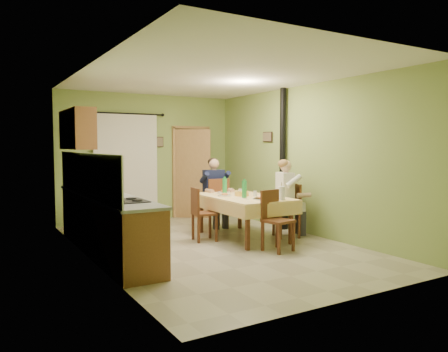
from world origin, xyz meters
TOP-DOWN VIEW (x-y plane):
  - floor at (0.00, 0.00)m, footprint 4.00×6.00m
  - room_shell at (0.00, 0.00)m, footprint 4.04×6.04m
  - kitchen_run at (-1.71, 0.40)m, footprint 0.64×3.64m
  - upper_cabinets at (-1.82, 1.70)m, footprint 0.35×1.40m
  - curtain at (-0.55, 2.90)m, footprint 1.70×0.07m
  - doorway at (1.01, 2.85)m, footprint 0.96×0.55m
  - dining_table at (0.74, 0.25)m, footprint 1.17×1.93m
  - tableware at (0.75, 0.15)m, footprint 0.84×1.65m
  - chair_far at (0.76, 1.32)m, footprint 0.47×0.47m
  - chair_near at (0.68, -0.83)m, footprint 0.47×0.47m
  - chair_right at (1.49, -0.07)m, footprint 0.52×0.52m
  - chair_left at (0.02, 0.42)m, footprint 0.44×0.44m
  - man_far at (0.76, 1.34)m, footprint 0.59×0.47m
  - man_right at (1.47, -0.07)m, footprint 0.57×0.64m
  - stove_flue at (1.90, 0.60)m, footprint 0.24×0.24m
  - picture_back at (0.25, 2.97)m, footprint 0.19×0.03m
  - picture_right at (1.97, 1.20)m, footprint 0.03×0.31m

SIDE VIEW (x-z plane):
  - floor at x=0.00m, z-range -0.01..0.01m
  - chair_left at x=0.02m, z-range -0.18..0.76m
  - chair_near at x=0.68m, z-range -0.19..0.77m
  - chair_right at x=1.49m, z-range -0.20..0.78m
  - chair_far at x=0.76m, z-range -0.21..0.80m
  - dining_table at x=0.74m, z-range 0.00..0.76m
  - kitchen_run at x=-1.71m, z-range -0.30..1.26m
  - tableware at x=0.75m, z-range 0.66..0.99m
  - man_far at x=0.76m, z-range 0.18..1.57m
  - man_right at x=1.47m, z-range 0.18..1.57m
  - stove_flue at x=1.90m, z-range -0.38..2.42m
  - doorway at x=1.01m, z-range -0.02..2.13m
  - curtain at x=-0.55m, z-range 0.15..2.37m
  - picture_back at x=0.25m, z-range 1.64..1.86m
  - room_shell at x=0.00m, z-range 0.41..3.23m
  - picture_right at x=1.97m, z-range 1.75..1.96m
  - upper_cabinets at x=-1.82m, z-range 1.60..2.30m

